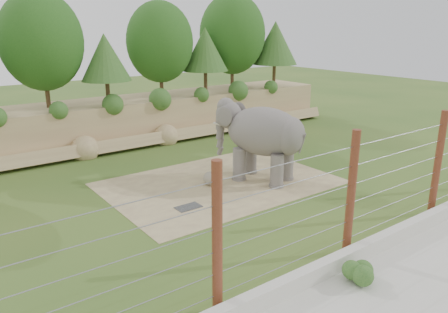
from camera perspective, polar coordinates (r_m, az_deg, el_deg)
ground at (r=17.43m, az=3.93°, el=-6.58°), size 90.00×90.00×0.00m
back_embankment at (r=27.30m, az=-12.61°, el=10.24°), size 30.00×5.52×8.77m
dirt_patch at (r=19.90m, az=-0.55°, el=-3.46°), size 10.00×7.00×0.02m
drain_grate at (r=17.34m, az=-4.68°, el=-6.59°), size 1.00×0.60×0.03m
elephant at (r=19.89m, az=5.21°, el=1.82°), size 3.46×4.80×3.57m
stone_ball at (r=19.53m, az=-1.83°, el=-2.88°), size 0.62×0.62×0.62m
retaining_wall at (r=14.28m, az=17.30°, el=-11.81°), size 26.00×0.35×0.50m
walkway at (r=13.52m, az=24.23°, el=-15.55°), size 26.00×4.00×0.01m
barrier_fence at (r=13.82m, az=16.27°, el=-4.70°), size 20.26×0.26×4.00m
walkway_shrub at (r=13.14m, az=17.49°, el=-14.21°), size 0.60×0.60×0.60m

